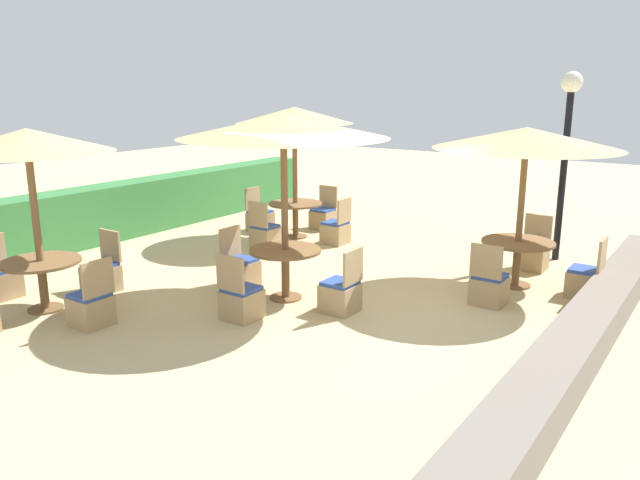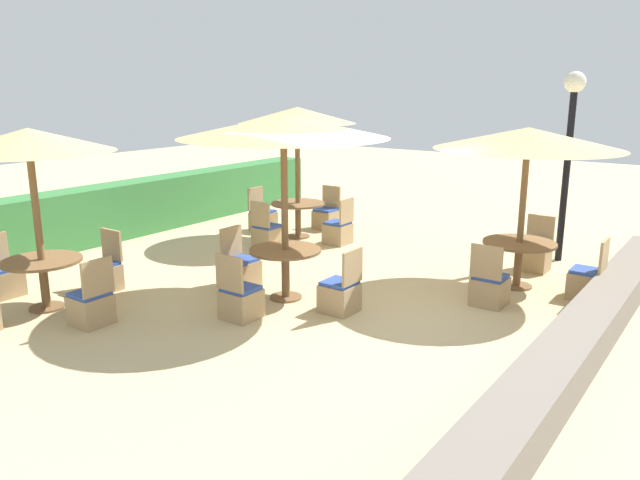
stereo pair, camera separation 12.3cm
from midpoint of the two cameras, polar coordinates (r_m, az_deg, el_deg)
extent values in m
plane|color=#C6B284|center=(9.03, 3.51, -6.09)|extent=(40.00, 40.00, 0.00)
cube|color=#387A3D|center=(13.14, -20.15, 2.04)|extent=(13.00, 0.70, 1.12)
cube|color=slate|center=(7.89, 22.97, -8.53)|extent=(10.00, 0.56, 0.46)
cylinder|color=black|center=(11.85, 21.83, 5.28)|extent=(0.12, 0.12, 3.00)
sphere|color=silver|center=(11.74, 22.58, 13.20)|extent=(0.36, 0.36, 0.36)
cylinder|color=brown|center=(12.79, -1.78, 5.91)|extent=(0.10, 0.10, 2.58)
cone|color=tan|center=(12.67, -1.82, 11.34)|extent=(2.36, 2.36, 0.32)
cylinder|color=brown|center=(13.03, -1.74, 0.35)|extent=(0.48, 0.48, 0.03)
cylinder|color=brown|center=(12.95, -1.75, 1.76)|extent=(0.12, 0.12, 0.69)
cylinder|color=brown|center=(12.88, -1.76, 3.35)|extent=(1.10, 1.10, 0.04)
cube|color=tan|center=(12.21, -4.52, 0.26)|extent=(0.46, 0.46, 0.40)
cube|color=#2D4CA8|center=(12.16, -4.54, 1.29)|extent=(0.42, 0.42, 0.05)
cube|color=tan|center=(11.94, -5.21, 2.35)|extent=(0.04, 0.46, 0.48)
cube|color=tan|center=(13.61, -4.96, 1.70)|extent=(0.46, 0.46, 0.40)
cube|color=#2D4CA8|center=(13.57, -4.98, 2.63)|extent=(0.42, 0.42, 0.05)
cube|color=tan|center=(13.65, -5.67, 3.82)|extent=(0.46, 0.04, 0.48)
cube|color=tan|center=(13.74, 0.80, 1.87)|extent=(0.46, 0.46, 0.40)
cube|color=#2D4CA8|center=(13.69, 0.80, 2.79)|extent=(0.42, 0.42, 0.05)
cube|color=tan|center=(13.81, 1.31, 4.00)|extent=(0.04, 0.46, 0.48)
cube|color=tan|center=(12.45, 1.90, 0.57)|extent=(0.46, 0.46, 0.40)
cube|color=#2D4CA8|center=(12.40, 1.91, 1.58)|extent=(0.42, 0.42, 0.05)
cube|color=tan|center=(12.23, 2.74, 2.67)|extent=(0.46, 0.04, 0.48)
cylinder|color=brown|center=(9.02, -2.86, 2.54)|extent=(0.10, 0.10, 2.61)
cone|color=tan|center=(8.85, -2.96, 10.34)|extent=(3.00, 3.00, 0.32)
cylinder|color=brown|center=(9.36, -2.76, -5.23)|extent=(0.48, 0.48, 0.03)
cylinder|color=brown|center=(9.25, -2.79, -3.21)|extent=(0.12, 0.12, 0.72)
cylinder|color=brown|center=(9.15, -2.81, -0.94)|extent=(1.06, 1.06, 0.04)
cube|color=tan|center=(8.76, 2.18, -5.32)|extent=(0.46, 0.46, 0.40)
cube|color=#2D4CA8|center=(8.69, 2.20, -3.92)|extent=(0.42, 0.42, 0.05)
cube|color=tan|center=(8.50, 3.40, -2.47)|extent=(0.46, 0.04, 0.48)
cube|color=tan|center=(8.58, -6.80, -5.83)|extent=(0.46, 0.46, 0.40)
cube|color=#2D4CA8|center=(8.51, -6.84, -4.41)|extent=(0.42, 0.42, 0.05)
cube|color=tan|center=(8.28, -7.87, -3.04)|extent=(0.04, 0.46, 0.48)
cube|color=tan|center=(9.92, -6.81, -3.06)|extent=(0.46, 0.46, 0.40)
cube|color=#2D4CA8|center=(9.86, -6.85, -1.81)|extent=(0.42, 0.42, 0.05)
cube|color=tan|center=(9.93, -7.79, -0.14)|extent=(0.46, 0.04, 0.48)
cylinder|color=brown|center=(10.06, 18.32, 2.44)|extent=(0.10, 0.10, 2.40)
cone|color=tan|center=(9.91, 18.83, 8.80)|extent=(2.79, 2.79, 0.32)
cylinder|color=brown|center=(10.35, 17.82, -4.00)|extent=(0.48, 0.48, 0.03)
cylinder|color=brown|center=(10.26, 17.96, -2.24)|extent=(0.12, 0.12, 0.69)
cylinder|color=brown|center=(10.17, 18.11, -0.27)|extent=(1.12, 1.12, 0.04)
cube|color=tan|center=(10.12, 23.42, -3.82)|extent=(0.46, 0.46, 0.40)
cube|color=#2D4CA8|center=(10.06, 23.54, -2.60)|extent=(0.42, 0.42, 0.05)
cube|color=tan|center=(9.95, 24.86, -1.32)|extent=(0.46, 0.04, 0.48)
cube|color=tan|center=(11.29, 19.32, -1.66)|extent=(0.46, 0.46, 0.40)
cube|color=#2D4CA8|center=(11.23, 19.41, -0.55)|extent=(0.42, 0.42, 0.05)
cube|color=tan|center=(11.37, 19.82, 0.96)|extent=(0.04, 0.46, 0.48)
cube|color=tan|center=(9.36, 15.60, -4.55)|extent=(0.46, 0.46, 0.40)
cube|color=#2D4CA8|center=(9.30, 15.69, -3.24)|extent=(0.42, 0.42, 0.05)
cube|color=tan|center=(9.03, 15.34, -1.97)|extent=(0.04, 0.46, 0.48)
cylinder|color=brown|center=(9.41, -24.07, 1.34)|extent=(0.10, 0.10, 2.46)
cone|color=tan|center=(9.25, -24.79, 8.30)|extent=(2.27, 2.27, 0.32)
cylinder|color=brown|center=(9.73, -23.35, -5.66)|extent=(0.48, 0.48, 0.03)
cylinder|color=brown|center=(9.63, -23.54, -3.83)|extent=(0.12, 0.12, 0.68)
cylinder|color=brown|center=(9.53, -23.75, -1.76)|extent=(1.08, 1.08, 0.04)
cube|color=tan|center=(10.50, -26.62, -3.54)|extent=(0.46, 0.46, 0.40)
cube|color=#2D4CA8|center=(10.44, -26.75, -2.36)|extent=(0.42, 0.42, 0.05)
cube|color=tan|center=(10.18, -18.93, -3.30)|extent=(0.46, 0.46, 0.40)
cube|color=#2D4CA8|center=(10.12, -19.03, -2.09)|extent=(0.42, 0.42, 0.05)
cube|color=tan|center=(10.17, -18.20, -0.39)|extent=(0.04, 0.46, 0.48)
cube|color=tan|center=(8.83, -19.82, -6.02)|extent=(0.46, 0.46, 0.40)
cube|color=#2D4CA8|center=(8.76, -19.95, -4.63)|extent=(0.42, 0.42, 0.05)
cube|color=tan|center=(8.52, -19.28, -3.23)|extent=(0.46, 0.04, 0.48)
camera|label=1|loc=(0.06, -89.61, 0.10)|focal=35.00mm
camera|label=2|loc=(0.06, 90.39, -0.10)|focal=35.00mm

